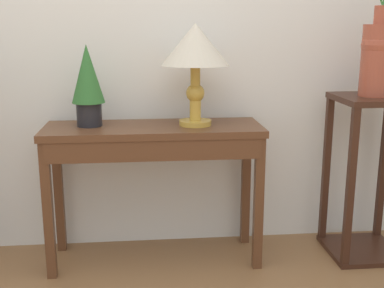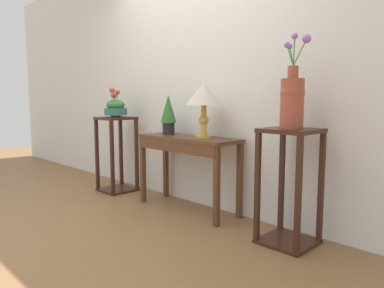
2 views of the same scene
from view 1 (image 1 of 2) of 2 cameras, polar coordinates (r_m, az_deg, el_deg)
console_table at (r=2.49m, az=-4.43°, el=-0.58°), size 1.09×0.38×0.73m
table_lamp at (r=2.45m, az=0.39°, el=10.86°), size 0.34×0.34×0.50m
potted_plant_on_console at (r=2.50m, az=-11.96°, el=7.04°), size 0.16×0.16×0.40m
pedestal_stand_right at (r=2.78m, az=19.61°, el=-3.65°), size 0.38×0.38×0.87m
flower_vase_tall_right at (r=2.67m, az=20.76°, el=9.97°), size 0.20×0.18×0.67m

